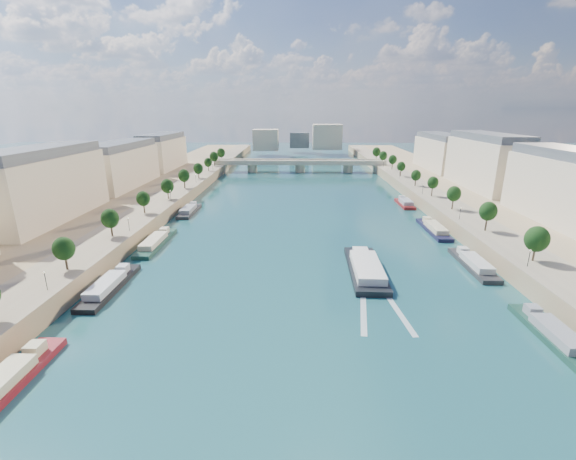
{
  "coord_description": "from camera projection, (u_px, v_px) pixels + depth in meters",
  "views": [
    {
      "loc": [
        -1.67,
        -39.87,
        40.49
      ],
      "look_at": [
        -4.44,
        72.33,
        5.0
      ],
      "focal_mm": 24.0,
      "sensor_mm": 36.0,
      "label": 1
    }
  ],
  "objects": [
    {
      "name": "moored_barges_left",
      "position": [
        110.0,
        286.0,
        90.19
      ],
      "size": [
        5.0,
        158.14,
        3.6
      ],
      "color": "#1C1E3F",
      "rests_on": "ground"
    },
    {
      "name": "moored_barges_right",
      "position": [
        482.0,
        272.0,
        97.75
      ],
      "size": [
        5.0,
        161.26,
        3.6
      ],
      "color": "black",
      "rests_on": "ground"
    },
    {
      "name": "buildings_left",
      "position": [
        90.0,
        171.0,
        153.96
      ],
      "size": [
        16.0,
        226.0,
        23.2
      ],
      "color": "beige",
      "rests_on": "ground"
    },
    {
      "name": "quay_right",
      "position": [
        495.0,
        216.0,
        143.04
      ],
      "size": [
        44.0,
        520.0,
        5.0
      ],
      "primitive_type": "cube",
      "color": "#9E8460",
      "rests_on": "ground"
    },
    {
      "name": "pave_right",
      "position": [
        455.0,
        209.0,
        142.62
      ],
      "size": [
        14.0,
        520.0,
        0.1
      ],
      "primitive_type": "cube",
      "color": "gray",
      "rests_on": "quay_right"
    },
    {
      "name": "skyline",
      "position": [
        303.0,
        138.0,
        350.24
      ],
      "size": [
        79.0,
        42.0,
        22.0
      ],
      "color": "beige",
      "rests_on": "ground"
    },
    {
      "name": "ground",
      "position": [
        302.0,
        221.0,
        145.49
      ],
      "size": [
        700.0,
        700.0,
        0.0
      ],
      "primitive_type": "plane",
      "color": "#0C3135",
      "rests_on": "ground"
    },
    {
      "name": "wake",
      "position": [
        378.0,
        303.0,
        83.69
      ],
      "size": [
        10.76,
        25.99,
        0.04
      ],
      "color": "silver",
      "rests_on": "ground"
    },
    {
      "name": "lamps_right",
      "position": [
        439.0,
        198.0,
        146.67
      ],
      "size": [
        0.36,
        200.36,
        4.28
      ],
      "color": "black",
      "rests_on": "ground"
    },
    {
      "name": "pave_left",
      "position": [
        151.0,
        207.0,
        145.3
      ],
      "size": [
        14.0,
        520.0,
        0.1
      ],
      "primitive_type": "cube",
      "color": "gray",
      "rests_on": "quay_left"
    },
    {
      "name": "tour_barge",
      "position": [
        366.0,
        269.0,
        99.15
      ],
      "size": [
        8.98,
        29.11,
        3.92
      ],
      "rotation": [
        0.0,
        0.0,
        -0.03
      ],
      "color": "black",
      "rests_on": "ground"
    },
    {
      "name": "trees_right",
      "position": [
        442.0,
        189.0,
        150.57
      ],
      "size": [
        4.8,
        268.8,
        8.26
      ],
      "color": "#382B1E",
      "rests_on": "ground"
    },
    {
      "name": "lamps_left",
      "position": [
        152.0,
        206.0,
        134.84
      ],
      "size": [
        0.36,
        200.36,
        4.28
      ],
      "color": "black",
      "rests_on": "ground"
    },
    {
      "name": "bridge",
      "position": [
        300.0,
        164.0,
        256.13
      ],
      "size": [
        112.0,
        12.0,
        8.15
      ],
      "color": "#C1B79E",
      "rests_on": "ground"
    },
    {
      "name": "buildings_right",
      "position": [
        519.0,
        173.0,
        149.97
      ],
      "size": [
        16.0,
        226.0,
        23.2
      ],
      "color": "beige",
      "rests_on": "ground"
    },
    {
      "name": "quay_left",
      "position": [
        113.0,
        213.0,
        146.43
      ],
      "size": [
        44.0,
        520.0,
        5.0
      ],
      "primitive_type": "cube",
      "color": "#9E8460",
      "rests_on": "ground"
    },
    {
      "name": "trees_left",
      "position": [
        157.0,
        192.0,
        145.53
      ],
      "size": [
        4.8,
        268.8,
        8.26
      ],
      "color": "#382B1E",
      "rests_on": "ground"
    }
  ]
}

